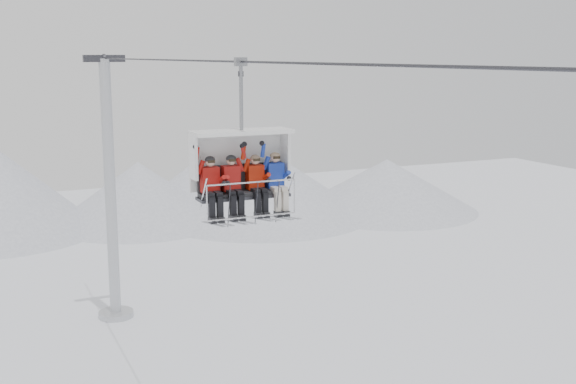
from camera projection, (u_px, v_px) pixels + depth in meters
name	position (u px, v px, depth m)	size (l,w,h in m)	color
ridgeline	(42.00, 198.00, 54.53)	(72.00, 21.00, 7.00)	silver
lift_tower_right	(111.00, 209.00, 36.64)	(2.00, 1.80, 13.48)	#B2B5BA
haul_cable	(288.00, 63.00, 15.52)	(0.06, 0.06, 50.00)	#313137
chairlift_carrier	(240.00, 163.00, 18.73)	(2.59, 1.17, 3.98)	black
skier_far_left	(211.00, 185.00, 18.18)	(0.44, 1.69, 1.74)	#A8130E
skier_center_left	(232.00, 183.00, 18.41)	(0.44, 1.69, 1.74)	#AC1712
skier_center_right	(257.00, 182.00, 18.68)	(0.43, 1.69, 1.69)	#AE1D09
skier_far_right	(276.00, 180.00, 18.90)	(0.44, 1.69, 1.74)	#1C38B0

